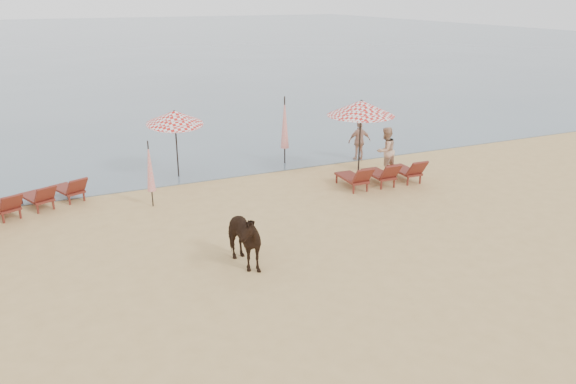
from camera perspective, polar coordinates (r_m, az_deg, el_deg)
name	(u,v)px	position (r m, az deg, el deg)	size (l,w,h in m)	color
ground	(390,320)	(11.72, 10.33, -12.65)	(120.00, 120.00, 0.00)	tan
sea	(73,39)	(88.45, -21.02, 14.35)	(160.00, 140.00, 0.06)	#51606B
lounger_cluster_left	(23,201)	(18.34, -25.36, -0.79)	(3.88, 2.79, 0.57)	maroon
lounger_cluster_right	(382,174)	(19.25, 9.54, 1.86)	(2.75, 1.65, 0.60)	maroon
umbrella_open_left_b	(175,117)	(19.77, -11.44, 7.44)	(1.95, 1.99, 2.49)	black
umbrella_open_right	(361,108)	(19.28, 7.44, 8.46)	(2.29, 2.29, 2.80)	black
umbrella_closed_left	(150,167)	(17.33, -13.87, 2.53)	(0.25, 0.25, 2.07)	black
umbrella_closed_right	(285,123)	(21.14, -0.34, 7.03)	(0.31, 0.31, 2.59)	black
cow	(240,238)	(13.34, -4.92, -4.65)	(0.78, 1.72, 1.45)	black
beachgoer_right_a	(386,151)	(20.44, 9.89, 4.16)	(0.83, 0.65, 1.70)	tan
beachgoer_right_b	(359,141)	(21.98, 7.27, 5.15)	(0.90, 0.37, 1.53)	tan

